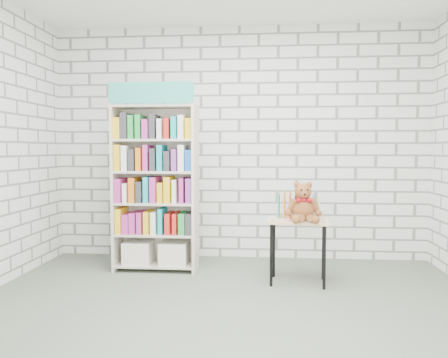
{
  "coord_description": "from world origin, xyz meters",
  "views": [
    {
      "loc": [
        0.26,
        -3.31,
        1.32
      ],
      "look_at": [
        -0.1,
        0.95,
        1.03
      ],
      "focal_mm": 35.0,
      "sensor_mm": 36.0,
      "label": 1
    }
  ],
  "objects": [
    {
      "name": "ground",
      "position": [
        0.0,
        0.0,
        0.0
      ],
      "size": [
        4.5,
        4.5,
        0.0
      ],
      "primitive_type": "plane",
      "color": "#515A4C",
      "rests_on": "ground"
    },
    {
      "name": "table_books",
      "position": [
        0.65,
        1.09,
        0.76
      ],
      "size": [
        0.43,
        0.23,
        0.25
      ],
      "color": "teal",
      "rests_on": "display_table"
    },
    {
      "name": "display_table",
      "position": [
        0.64,
        0.99,
        0.55
      ],
      "size": [
        0.63,
        0.47,
        0.64
      ],
      "color": "#DAAF82",
      "rests_on": "ground"
    },
    {
      "name": "bookshelf",
      "position": [
        -0.88,
        1.36,
        0.92
      ],
      "size": [
        0.9,
        0.35,
        2.02
      ],
      "color": "beige",
      "rests_on": "ground"
    },
    {
      "name": "teddy_bear",
      "position": [
        0.67,
        0.89,
        0.79
      ],
      "size": [
        0.35,
        0.32,
        0.38
      ],
      "color": "brown",
      "rests_on": "display_table"
    },
    {
      "name": "room_shell",
      "position": [
        0.0,
        0.0,
        1.78
      ],
      "size": [
        4.52,
        4.02,
        2.81
      ],
      "color": "silver",
      "rests_on": "ground"
    }
  ]
}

